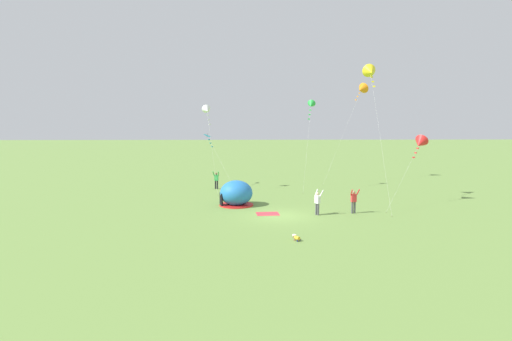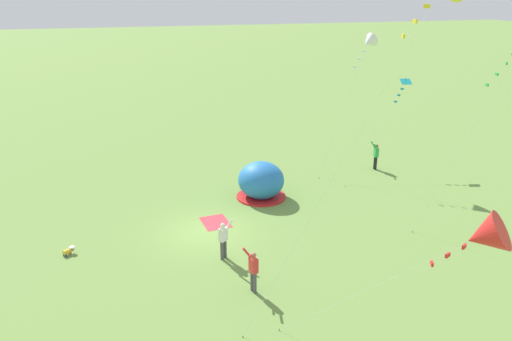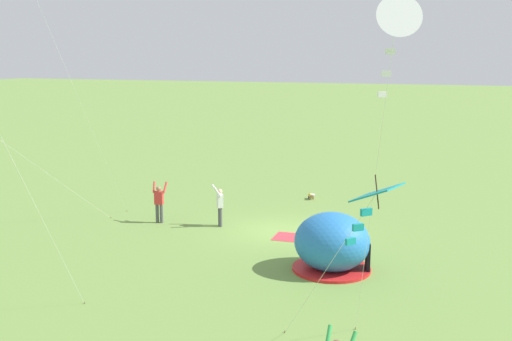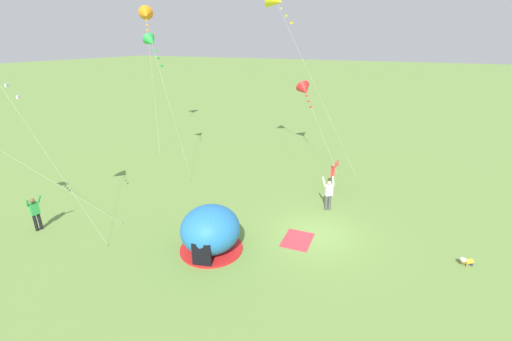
# 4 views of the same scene
# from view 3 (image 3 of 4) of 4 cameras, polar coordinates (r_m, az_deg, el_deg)

# --- Properties ---
(ground_plane) EXTENTS (300.00, 300.00, 0.00)m
(ground_plane) POSITION_cam_3_polar(r_m,az_deg,el_deg) (26.36, 2.37, -5.82)
(ground_plane) COLOR olive
(popup_tent) EXTENTS (2.81, 2.81, 2.10)m
(popup_tent) POSITION_cam_3_polar(r_m,az_deg,el_deg) (21.63, 7.27, -6.88)
(popup_tent) COLOR #2672BF
(popup_tent) RESTS_ON ground
(picnic_blanket) EXTENTS (1.78, 1.41, 0.01)m
(picnic_blanket) POSITION_cam_3_polar(r_m,az_deg,el_deg) (25.52, 3.65, -6.38)
(picnic_blanket) COLOR #CC333D
(picnic_blanket) RESTS_ON ground
(toddler_crawling) EXTENTS (0.44, 0.53, 0.32)m
(toddler_crawling) POSITION_cam_3_polar(r_m,az_deg,el_deg) (32.30, 5.31, -2.43)
(toddler_crawling) COLOR gold
(toddler_crawling) RESTS_ON ground
(person_arms_raised) EXTENTS (0.67, 0.72, 1.89)m
(person_arms_raised) POSITION_cam_3_polar(r_m,az_deg,el_deg) (26.95, -3.48, -3.26)
(person_arms_raised) COLOR #4C4C51
(person_arms_raised) RESTS_ON ground
(person_flying_kite) EXTENTS (0.68, 0.55, 1.89)m
(person_flying_kite) POSITION_cam_3_polar(r_m,az_deg,el_deg) (27.82, -9.22, -2.94)
(person_flying_kite) COLOR #4C4C51
(person_flying_kite) RESTS_ON ground
(kite_white) EXTENTS (1.86, 4.15, 8.69)m
(kite_white) POSITION_cam_3_polar(r_m,az_deg,el_deg) (12.23, 13.15, 13.41)
(kite_white) COLOR silver
(kite_white) RESTS_ON ground
(kite_teal) EXTENTS (3.75, 6.19, 5.75)m
(kite_teal) POSITION_cam_3_polar(r_m,az_deg,el_deg) (9.67, 10.65, -3.47)
(kite_teal) COLOR silver
(kite_teal) RESTS_ON ground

